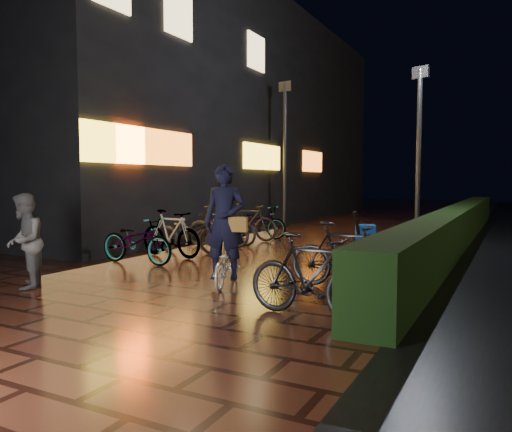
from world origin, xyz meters
The scene contains 11 objects.
ground centered at (0.00, 0.00, 0.00)m, with size 80.00×80.00×0.00m, color #381911.
hedge centered at (3.30, 8.00, 0.50)m, with size 0.70×20.00×1.00m, color black.
bystander_person centered at (-2.32, -1.81, 0.77)m, with size 0.75×0.59×1.55m, color #4F4F51.
storefront_block centered at (-9.50, 11.50, 4.50)m, with size 12.09×22.00×9.00m.
lamp_post_hedge centered at (2.39, 6.61, 2.61)m, with size 0.45×0.20×4.74m.
lamp_post_sf centered at (-2.59, 9.05, 2.87)m, with size 0.50×0.15×5.22m.
cyclist centered at (0.48, -0.14, 0.75)m, with size 0.87×1.49×2.02m.
traffic_barrier centered at (2.90, 2.51, 0.35)m, with size 0.82×1.73×0.70m.
cart_assembly centered at (1.74, 3.77, 0.56)m, with size 0.72×0.77×1.10m.
parked_bikes_storefront centered at (-2.26, 3.69, 0.51)m, with size 2.02×6.02×1.08m.
parked_bikes_hedge centered at (2.34, -0.36, 0.54)m, with size 1.99×2.49×1.08m.
Camera 1 is at (4.70, -7.17, 1.75)m, focal length 35.00 mm.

